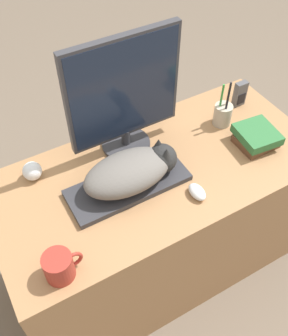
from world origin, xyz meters
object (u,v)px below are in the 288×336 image
object	(u,v)px
monitor	(124,94)
book_stack	(257,137)
pen_cup	(223,114)
baseball	(32,171)
cat	(133,170)
phone	(240,94)
coffee_mug	(60,266)
computer_mouse	(197,192)
keyboard	(128,185)

from	to	relation	value
monitor	book_stack	world-z (taller)	monitor
pen_cup	baseball	xyz separation A→B (m)	(-0.82, 0.11, -0.02)
cat	phone	bearing A→B (deg)	15.80
monitor	coffee_mug	size ratio (longest dim) A/B	3.89
computer_mouse	baseball	xyz separation A→B (m)	(-0.50, 0.39, 0.02)
baseball	book_stack	distance (m)	0.91
monitor	phone	xyz separation A→B (m)	(0.58, -0.02, -0.21)
cat	coffee_mug	world-z (taller)	cat
keyboard	baseball	size ratio (longest dim) A/B	6.30
keyboard	book_stack	size ratio (longest dim) A/B	2.61
computer_mouse	coffee_mug	bearing A→B (deg)	-175.01
coffee_mug	book_stack	xyz separation A→B (m)	(0.93, 0.15, -0.01)
monitor	pen_cup	bearing A→B (deg)	-10.91
pen_cup	baseball	bearing A→B (deg)	172.63
cat	computer_mouse	distance (m)	0.25
cat	pen_cup	distance (m)	0.52
keyboard	cat	xyz separation A→B (m)	(0.02, 0.00, 0.07)
baseball	book_stack	xyz separation A→B (m)	(0.87, -0.28, 0.00)
monitor	computer_mouse	xyz separation A→B (m)	(0.11, -0.36, -0.25)
keyboard	cat	bearing A→B (deg)	0.00
coffee_mug	baseball	distance (m)	0.44
computer_mouse	book_stack	distance (m)	0.38
coffee_mug	pen_cup	xyz separation A→B (m)	(0.88, 0.33, 0.00)
phone	baseball	bearing A→B (deg)	177.61
cat	computer_mouse	world-z (taller)	cat
cat	phone	xyz separation A→B (m)	(0.65, 0.18, -0.02)
cat	phone	size ratio (longest dim) A/B	3.07
book_stack	phone	bearing A→B (deg)	67.08
computer_mouse	phone	world-z (taller)	phone
coffee_mug	baseball	size ratio (longest dim) A/B	1.75
keyboard	phone	distance (m)	0.70
computer_mouse	book_stack	bearing A→B (deg)	15.76
pen_cup	book_stack	bearing A→B (deg)	-75.77
monitor	phone	bearing A→B (deg)	-1.67
cat	book_stack	distance (m)	0.55
monitor	pen_cup	world-z (taller)	monitor
monitor	book_stack	size ratio (longest dim) A/B	2.81
phone	monitor	bearing A→B (deg)	178.33
coffee_mug	cat	bearing A→B (deg)	29.05
cat	pen_cup	size ratio (longest dim) A/B	1.63
monitor	phone	size ratio (longest dim) A/B	4.15
phone	cat	bearing A→B (deg)	-164.20
computer_mouse	monitor	bearing A→B (deg)	106.22
coffee_mug	book_stack	world-z (taller)	coffee_mug
cat	computer_mouse	size ratio (longest dim) A/B	4.37
coffee_mug	pen_cup	size ratio (longest dim) A/B	0.57
baseball	book_stack	world-z (taller)	baseball
computer_mouse	pen_cup	size ratio (longest dim) A/B	0.37
keyboard	book_stack	world-z (taller)	book_stack
keyboard	baseball	world-z (taller)	baseball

